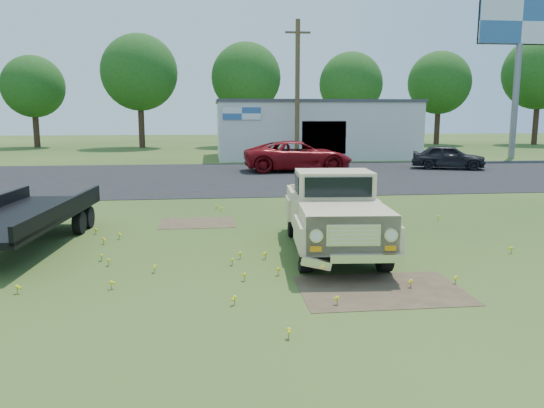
# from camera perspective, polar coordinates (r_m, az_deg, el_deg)

# --- Properties ---
(ground) EXTENTS (140.00, 140.00, 0.00)m
(ground) POSITION_cam_1_polar(r_m,az_deg,el_deg) (12.55, 0.79, -5.08)
(ground) COLOR #264616
(ground) RESTS_ON ground
(asphalt_lot) EXTENTS (90.00, 14.00, 0.02)m
(asphalt_lot) POSITION_cam_1_polar(r_m,az_deg,el_deg) (27.26, -3.27, 2.96)
(asphalt_lot) COLOR black
(asphalt_lot) RESTS_ON ground
(dirt_patch_a) EXTENTS (3.00, 2.00, 0.01)m
(dirt_patch_a) POSITION_cam_1_polar(r_m,az_deg,el_deg) (10.06, 11.66, -9.07)
(dirt_patch_a) COLOR #4A3827
(dirt_patch_a) RESTS_ON ground
(dirt_patch_b) EXTENTS (2.20, 1.60, 0.01)m
(dirt_patch_b) POSITION_cam_1_polar(r_m,az_deg,el_deg) (15.86, -8.04, -2.03)
(dirt_patch_b) COLOR #4A3827
(dirt_patch_b) RESTS_ON ground
(commercial_building) EXTENTS (14.20, 8.20, 4.15)m
(commercial_building) POSITION_cam_1_polar(r_m,az_deg,el_deg) (39.76, 4.41, 8.10)
(commercial_building) COLOR silver
(commercial_building) RESTS_ON ground
(billboard) EXTENTS (6.10, 0.45, 11.05)m
(billboard) POSITION_cam_1_polar(r_m,az_deg,el_deg) (42.36, 25.11, 16.07)
(billboard) COLOR slate
(billboard) RESTS_ON ground
(utility_pole_mid) EXTENTS (1.60, 0.30, 9.00)m
(utility_pole_mid) POSITION_cam_1_polar(r_m,az_deg,el_deg) (34.51, 2.74, 12.03)
(utility_pole_mid) COLOR #4B3823
(utility_pole_mid) RESTS_ON ground
(treeline_b) EXTENTS (5.76, 5.76, 8.57)m
(treeline_b) POSITION_cam_1_polar(r_m,az_deg,el_deg) (55.57, -24.31, 11.42)
(treeline_b) COLOR #3A251A
(treeline_b) RESTS_ON ground
(treeline_c) EXTENTS (7.04, 7.04, 10.47)m
(treeline_c) POSITION_cam_1_polar(r_m,az_deg,el_deg) (52.06, -14.08, 13.55)
(treeline_c) COLOR #3A251A
(treeline_c) RESTS_ON ground
(treeline_d) EXTENTS (6.72, 6.72, 10.00)m
(treeline_d) POSITION_cam_1_polar(r_m,az_deg,el_deg) (52.76, -2.79, 13.42)
(treeline_d) COLOR #3A251A
(treeline_d) RESTS_ON ground
(treeline_e) EXTENTS (6.08, 6.08, 9.04)m
(treeline_e) POSITION_cam_1_polar(r_m,az_deg,el_deg) (52.87, 8.48, 12.63)
(treeline_e) COLOR #3A251A
(treeline_e) RESTS_ON ground
(treeline_f) EXTENTS (6.40, 6.40, 9.52)m
(treeline_f) POSITION_cam_1_polar(r_m,az_deg,el_deg) (58.57, 17.55, 12.31)
(treeline_f) COLOR #3A251A
(treeline_f) RESTS_ON ground
(treeline_g) EXTENTS (7.36, 7.36, 10.95)m
(treeline_g) POSITION_cam_1_polar(r_m,az_deg,el_deg) (62.05, 26.84, 12.44)
(treeline_g) COLOR #3A251A
(treeline_g) RESTS_ON ground
(vintage_pickup_truck) EXTENTS (2.44, 5.41, 1.91)m
(vintage_pickup_truck) POSITION_cam_1_polar(r_m,az_deg,el_deg) (12.41, 6.61, -0.78)
(vintage_pickup_truck) COLOR beige
(vintage_pickup_truck) RESTS_ON ground
(flatbed_trailer) EXTENTS (2.58, 6.51, 1.74)m
(flatbed_trailer) POSITION_cam_1_polar(r_m,az_deg,el_deg) (14.12, -25.35, -0.75)
(flatbed_trailer) COLOR black
(flatbed_trailer) RESTS_ON ground
(red_pickup) EXTENTS (6.10, 2.93, 1.68)m
(red_pickup) POSITION_cam_1_polar(r_m,az_deg,el_deg) (29.84, 2.80, 5.16)
(red_pickup) COLOR maroon
(red_pickup) RESTS_ON ground
(dark_sedan) EXTENTS (4.43, 2.98, 1.40)m
(dark_sedan) POSITION_cam_1_polar(r_m,az_deg,el_deg) (32.54, 18.44, 4.81)
(dark_sedan) COLOR black
(dark_sedan) RESTS_ON ground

